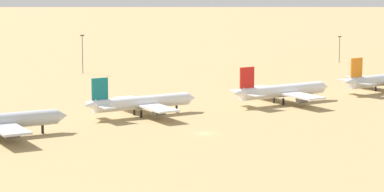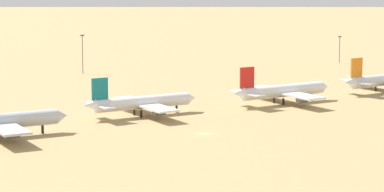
% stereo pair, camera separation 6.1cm
% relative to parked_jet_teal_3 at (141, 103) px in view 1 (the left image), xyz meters
% --- Properties ---
extents(ground, '(4000.00, 4000.00, 0.00)m').
position_rel_parked_jet_teal_3_xyz_m(ground, '(1.38, -35.27, -4.39)').
color(ground, tan).
extents(parked_jet_teal_3, '(40.56, 34.09, 13.40)m').
position_rel_parked_jet_teal_3_xyz_m(parked_jet_teal_3, '(0.00, 0.00, 0.00)').
color(parked_jet_teal_3, white).
rests_on(parked_jet_teal_3, ground).
extents(parked_jet_red_4, '(42.27, 35.41, 13.99)m').
position_rel_parked_jet_teal_3_xyz_m(parked_jet_red_4, '(53.58, -5.88, 0.19)').
color(parked_jet_red_4, white).
rests_on(parked_jet_red_4, ground).
extents(parked_jet_orange_5, '(42.77, 35.95, 14.13)m').
position_rel_parked_jet_teal_3_xyz_m(parked_jet_orange_5, '(104.79, -4.86, 0.24)').
color(parked_jet_orange_5, silver).
rests_on(parked_jet_orange_5, ground).
extents(light_pole_west, '(1.80, 0.50, 17.51)m').
position_rel_parked_jet_teal_3_xyz_m(light_pole_west, '(32.43, 109.85, 5.59)').
color(light_pole_west, '#59595E').
rests_on(light_pole_west, ground).
extents(light_pole_mid, '(1.80, 0.50, 13.41)m').
position_rel_parked_jet_teal_3_xyz_m(light_pole_mid, '(159.08, 77.95, 3.48)').
color(light_pole_mid, '#59595E').
rests_on(light_pole_mid, ground).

